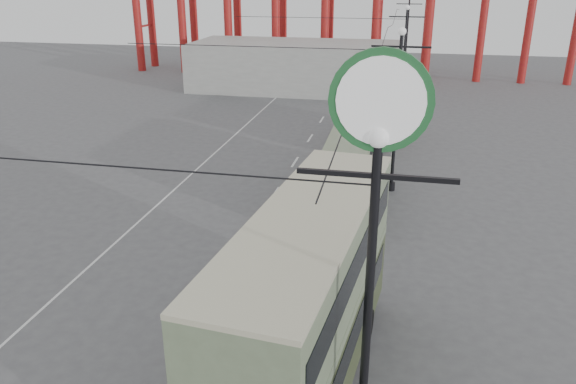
% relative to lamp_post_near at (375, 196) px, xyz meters
% --- Properties ---
extents(ground, '(160.00, 160.00, 0.00)m').
position_rel_lamp_post_near_xyz_m(ground, '(-5.60, 3.00, -7.86)').
color(ground, '#4F4F52').
rests_on(ground, ground).
extents(road_markings, '(12.52, 120.00, 0.01)m').
position_rel_lamp_post_near_xyz_m(road_markings, '(-6.46, 22.70, -7.86)').
color(road_markings, silver).
rests_on(road_markings, ground).
extents(lamp_post_near, '(3.20, 0.44, 10.80)m').
position_rel_lamp_post_near_xyz_m(lamp_post_near, '(0.00, 0.00, 0.00)').
color(lamp_post_near, black).
rests_on(lamp_post_near, ground).
extents(lamp_post_mid, '(3.20, 0.44, 9.32)m').
position_rel_lamp_post_near_xyz_m(lamp_post_mid, '(0.00, 21.00, -3.18)').
color(lamp_post_mid, black).
rests_on(lamp_post_mid, ground).
extents(lamp_post_far, '(3.20, 0.44, 9.32)m').
position_rel_lamp_post_near_xyz_m(lamp_post_far, '(0.00, 43.00, -3.18)').
color(lamp_post_far, black).
rests_on(lamp_post_far, ground).
extents(lamp_post_distant, '(3.20, 0.44, 9.32)m').
position_rel_lamp_post_near_xyz_m(lamp_post_distant, '(0.00, 65.00, -3.18)').
color(lamp_post_distant, black).
rests_on(lamp_post_distant, ground).
extents(fairground_shed, '(22.00, 10.00, 5.00)m').
position_rel_lamp_post_near_xyz_m(fairground_shed, '(-11.60, 50.00, -5.36)').
color(fairground_shed, gray).
rests_on(fairground_shed, ground).
extents(double_decker_bus, '(3.93, 11.38, 5.99)m').
position_rel_lamp_post_near_xyz_m(double_decker_bus, '(-1.85, 3.20, -4.51)').
color(double_decker_bus, '#333C20').
rests_on(double_decker_bus, ground).
extents(single_decker_green, '(2.68, 11.00, 3.10)m').
position_rel_lamp_post_near_xyz_m(single_decker_green, '(-2.51, 19.01, -6.11)').
color(single_decker_green, '#677656').
rests_on(single_decker_green, ground).
extents(single_decker_cream, '(3.55, 9.62, 2.92)m').
position_rel_lamp_post_near_xyz_m(single_decker_cream, '(-1.90, 31.12, -6.21)').
color(single_decker_cream, beige).
rests_on(single_decker_cream, ground).
extents(pedestrian, '(0.78, 0.64, 1.84)m').
position_rel_lamp_post_near_xyz_m(pedestrian, '(-4.32, 14.63, -6.94)').
color(pedestrian, black).
rests_on(pedestrian, ground).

